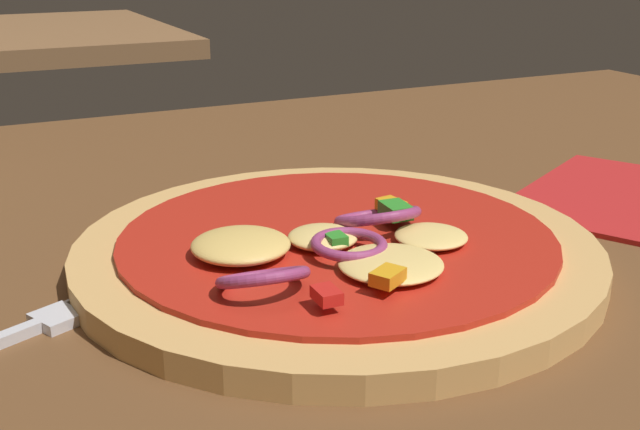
% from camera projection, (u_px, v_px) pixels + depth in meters
% --- Properties ---
extents(dining_table, '(1.16, 0.85, 0.03)m').
position_uv_depth(dining_table, '(367.00, 303.00, 0.41)').
color(dining_table, brown).
rests_on(dining_table, ground).
extents(pizza, '(0.27, 0.27, 0.03)m').
position_uv_depth(pizza, '(336.00, 249.00, 0.41)').
color(pizza, tan).
rests_on(pizza, dining_table).
extents(napkin, '(0.19, 0.17, 0.00)m').
position_uv_depth(napkin, '(621.00, 197.00, 0.51)').
color(napkin, '#B21E1E').
rests_on(napkin, dining_table).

